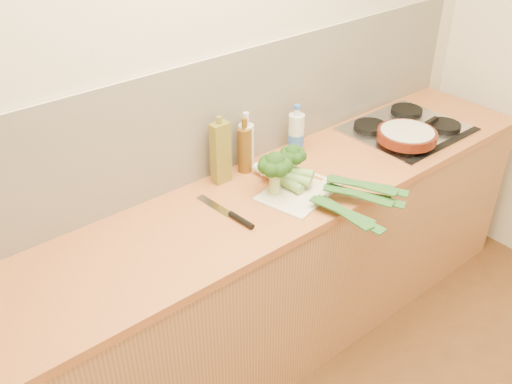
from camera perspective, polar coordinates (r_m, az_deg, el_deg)
room_shell at (r=2.48m, az=-4.39°, el=7.31°), size 3.50×3.50×3.50m
counter at (r=2.69m, az=-0.07°, el=-8.79°), size 3.20×0.62×0.90m
gas_hob at (r=3.07m, az=14.92°, el=6.17°), size 0.58×0.50×0.04m
chopping_board at (r=2.46m, az=4.29°, el=0.02°), size 0.39×0.32×0.01m
broccoli_left at (r=2.37m, az=1.91°, el=2.64°), size 0.15×0.15×0.20m
broccoli_right at (r=2.48m, az=3.68°, el=3.63°), size 0.12×0.12×0.17m
leek_front at (r=2.42m, az=4.42°, el=0.25°), size 0.12×0.70×0.04m
leek_mid at (r=2.43m, az=5.90°, el=0.83°), size 0.30×0.60×0.04m
leek_back at (r=2.46m, az=6.22°, el=1.62°), size 0.33×0.58×0.04m
chefs_knife at (r=2.29m, az=-2.18°, el=-2.46°), size 0.06×0.33×0.02m
skillet at (r=2.89m, az=14.89°, el=5.54°), size 0.42×0.29×0.05m
oil_tin at (r=2.47m, az=-3.56°, el=3.96°), size 0.08×0.05×0.31m
glass_bottle at (r=2.58m, az=-0.97°, el=4.63°), size 0.07×0.07×0.28m
amber_bottle at (r=2.56m, az=-1.14°, el=4.32°), size 0.06×0.06×0.26m
water_bottle at (r=2.73m, az=4.03°, el=5.74°), size 0.08×0.08×0.23m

